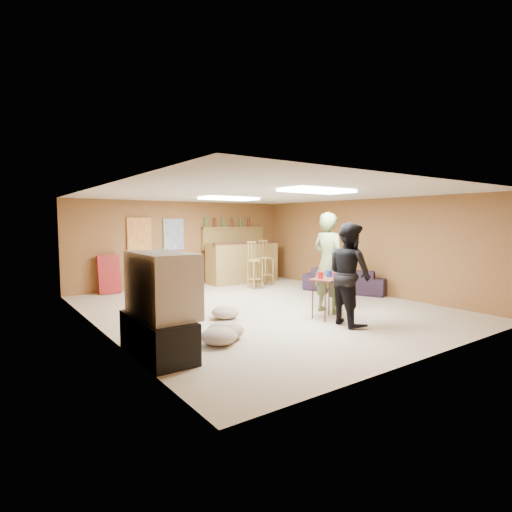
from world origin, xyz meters
TOP-DOWN VIEW (x-y plane):
  - ground at (0.00, 0.00)m, footprint 7.00×7.00m
  - ceiling at (0.00, 0.00)m, footprint 6.00×7.00m
  - wall_back at (0.00, 3.50)m, footprint 6.00×0.02m
  - wall_front at (0.00, -3.50)m, footprint 6.00×0.02m
  - wall_left at (-3.00, 0.00)m, footprint 0.02×7.00m
  - wall_right at (3.00, 0.00)m, footprint 0.02×7.00m
  - tv_stand at (-2.72, -1.50)m, footprint 0.55×1.30m
  - dvd_box at (-2.50, -1.50)m, footprint 0.35×0.50m
  - tv_body at (-2.65, -1.50)m, footprint 0.60×1.10m
  - tv_screen at (-2.34, -1.50)m, footprint 0.02×0.95m
  - bar_counter at (1.50, 2.95)m, footprint 2.00×0.60m
  - bar_lip at (1.50, 2.70)m, footprint 2.10×0.12m
  - bar_shelf at (1.50, 3.40)m, footprint 2.00×0.18m
  - bar_backing at (1.50, 3.42)m, footprint 2.00×0.14m
  - poster_left at (-1.20, 3.46)m, footprint 0.60×0.03m
  - poster_right at (-0.30, 3.46)m, footprint 0.55×0.03m
  - folding_chair_stack at (-2.00, 3.30)m, footprint 0.50×0.26m
  - ceiling_panel_front at (0.00, -1.50)m, footprint 1.20×0.60m
  - ceiling_panel_back at (0.00, 1.20)m, footprint 1.20×0.60m
  - person_olive at (0.76, -1.03)m, footprint 0.52×0.72m
  - person_black at (0.41, -1.84)m, footprint 0.78×0.92m
  - sofa at (2.70, 0.27)m, footprint 1.46×2.09m
  - tray_table at (0.39, -1.37)m, footprint 0.63×0.55m
  - cup_red_near at (0.26, -1.33)m, footprint 0.10×0.10m
  - cup_red_far at (0.46, -1.48)m, footprint 0.10×0.10m
  - cup_blue at (0.53, -1.27)m, footprint 0.10×0.10m
  - bar_stool_left at (1.18, 1.90)m, footprint 0.49×0.49m
  - bar_stool_right at (1.84, 2.31)m, footprint 0.50×0.50m
  - cushion_near_tv at (-1.65, -1.37)m, footprint 0.57×0.57m
  - cushion_mid at (-1.04, -0.34)m, footprint 0.53×0.53m
  - cushion_far at (-1.86, -1.54)m, footprint 0.62×0.62m
  - bottle_row at (1.30, 3.38)m, footprint 1.48×0.08m

SIDE VIEW (x-z plane):
  - ground at x=0.00m, z-range 0.00..0.00m
  - cushion_mid at x=-1.04m, z-range 0.00..0.22m
  - cushion_far at x=-1.86m, z-range 0.00..0.23m
  - cushion_near_tv at x=-1.65m, z-range 0.00..0.24m
  - dvd_box at x=-2.50m, z-range 0.11..0.19m
  - tv_stand at x=-2.72m, z-range 0.00..0.50m
  - sofa at x=2.70m, z-range 0.00..0.57m
  - tray_table at x=0.39m, z-range 0.00..0.70m
  - folding_chair_stack at x=-2.00m, z-range -0.01..0.91m
  - bar_counter at x=1.50m, z-range 0.00..1.10m
  - bar_stool_right at x=1.84m, z-range 0.00..1.26m
  - bar_stool_left at x=1.18m, z-range 0.00..1.28m
  - cup_red_far at x=0.46m, z-range 0.70..0.81m
  - cup_blue at x=0.53m, z-range 0.70..0.82m
  - cup_red_near at x=0.26m, z-range 0.70..0.83m
  - person_black at x=0.41m, z-range 0.00..1.66m
  - tv_body at x=-2.65m, z-range 0.50..1.30m
  - tv_screen at x=-2.34m, z-range 0.57..1.23m
  - person_olive at x=0.76m, z-range 0.00..1.85m
  - wall_back at x=0.00m, z-range 0.00..2.20m
  - wall_front at x=0.00m, z-range 0.00..2.20m
  - wall_left at x=-3.00m, z-range 0.00..2.20m
  - wall_right at x=3.00m, z-range 0.00..2.20m
  - bar_lip at x=1.50m, z-range 1.08..1.12m
  - bar_backing at x=1.50m, z-range 0.90..1.50m
  - poster_left at x=-1.20m, z-range 0.93..1.78m
  - poster_right at x=-0.30m, z-range 0.95..1.75m
  - bar_shelf at x=1.50m, z-range 1.48..1.52m
  - bottle_row at x=1.30m, z-range 1.52..1.78m
  - ceiling_panel_front at x=0.00m, z-range 2.15..2.19m
  - ceiling_panel_back at x=0.00m, z-range 2.15..2.19m
  - ceiling at x=0.00m, z-range 2.19..2.21m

